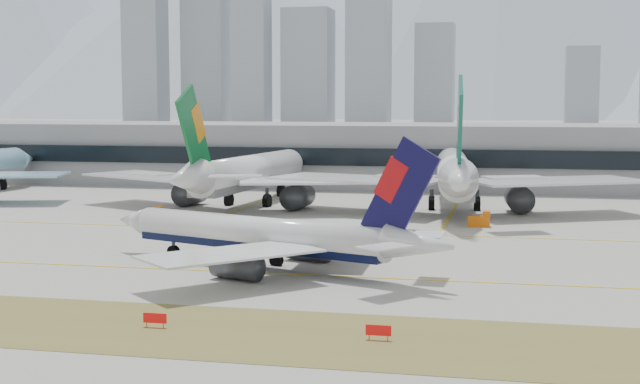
% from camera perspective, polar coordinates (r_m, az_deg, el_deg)
% --- Properties ---
extents(ground, '(3000.00, 3000.00, 0.00)m').
position_cam_1_polar(ground, '(110.22, -1.24, -4.81)').
color(ground, gray).
rests_on(ground, ground).
extents(taxiing_airliner, '(47.89, 40.54, 16.74)m').
position_cam_1_polar(taxiing_airliner, '(108.04, -3.26, -2.86)').
color(taxiing_airliner, white).
rests_on(taxiing_airliner, ground).
extents(widebody_eva, '(66.11, 64.91, 23.64)m').
position_cam_1_polar(widebody_eva, '(173.85, -4.79, 1.12)').
color(widebody_eva, white).
rests_on(widebody_eva, ground).
extents(widebody_cathay, '(69.72, 68.49, 24.95)m').
position_cam_1_polar(widebody_cathay, '(168.38, 8.62, 1.04)').
color(widebody_cathay, white).
rests_on(widebody_cathay, ground).
extents(terminal, '(280.00, 43.10, 15.00)m').
position_cam_1_polar(terminal, '(221.99, 5.75, 2.41)').
color(terminal, gray).
rests_on(terminal, ground).
extents(hold_sign_left, '(2.20, 0.15, 1.35)m').
position_cam_1_polar(hold_sign_left, '(81.99, -10.52, -7.95)').
color(hold_sign_left, red).
rests_on(hold_sign_left, ground).
extents(hold_sign_right, '(2.20, 0.15, 1.35)m').
position_cam_1_polar(hold_sign_right, '(76.59, 3.76, -8.84)').
color(hold_sign_right, red).
rests_on(hold_sign_right, ground).
extents(gse_b, '(3.55, 2.00, 2.60)m').
position_cam_1_polar(gse_b, '(154.54, -10.66, -1.48)').
color(gse_b, orange).
rests_on(gse_b, ground).
extents(gse_c, '(3.55, 2.00, 2.60)m').
position_cam_1_polar(gse_c, '(147.89, 10.21, -1.79)').
color(gse_c, orange).
rests_on(gse_c, ground).
extents(city_skyline, '(342.00, 49.80, 140.00)m').
position_cam_1_polar(city_skyline, '(574.96, -0.96, 8.65)').
color(city_skyline, '#949CA8').
rests_on(city_skyline, ground).
extents(mountain_ridge, '(2830.00, 1120.00, 470.00)m').
position_cam_1_polar(mountain_ridge, '(1518.12, 12.85, 11.67)').
color(mountain_ridge, '#9EA8B7').
rests_on(mountain_ridge, ground).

